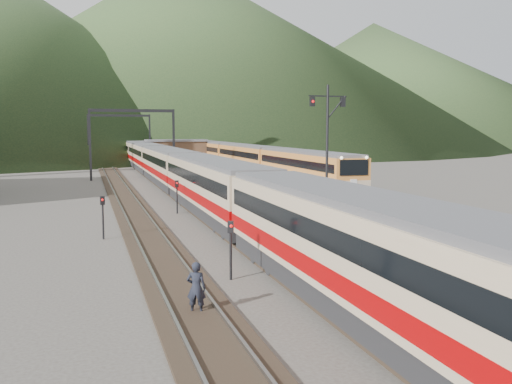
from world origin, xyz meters
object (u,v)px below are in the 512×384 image
object	(u,v)px
second_train	(248,159)
worker	(196,288)
signal_mast	(327,137)
main_train	(168,164)

from	to	relation	value
second_train	worker	world-z (taller)	second_train
second_train	signal_mast	xyz separation A→B (m)	(-7.15, -40.61, 3.33)
second_train	worker	bearing A→B (deg)	-107.61
signal_mast	main_train	bearing A→B (deg)	98.25
second_train	signal_mast	bearing A→B (deg)	-99.98
second_train	signal_mast	distance (m)	41.37
signal_mast	worker	distance (m)	15.15
main_train	worker	bearing A→B (deg)	-96.82
main_train	second_train	world-z (taller)	main_train
second_train	signal_mast	size ratio (longest dim) A/B	8.33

